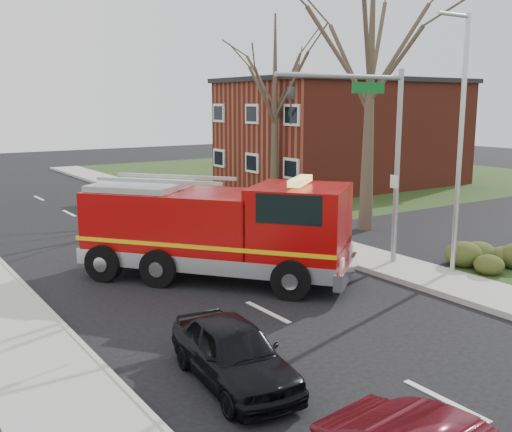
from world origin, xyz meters
TOP-DOWN VIEW (x-y plane):
  - ground at (0.00, 0.00)m, footprint 120.00×120.00m
  - sidewalk_right at (6.20, 0.00)m, footprint 2.40×80.00m
  - sidewalk_left at (-6.20, 0.00)m, footprint 2.40×80.00m
  - brick_building at (19.00, 18.00)m, footprint 15.40×10.40m
  - health_center_sign at (10.50, 12.50)m, footprint 0.12×2.00m
  - hedge_corner at (9.00, -1.00)m, footprint 2.80×2.00m
  - bare_tree_near at (9.50, 6.00)m, footprint 6.00×6.00m
  - bare_tree_far at (11.00, 15.00)m, footprint 5.25×5.25m
  - traffic_signal_mast at (5.21, 1.50)m, footprint 5.29×0.18m
  - streetlight_pole at (7.14, -0.50)m, footprint 1.48×0.16m
  - fire_engine at (0.57, 3.56)m, footprint 7.57×8.45m
  - parked_car_maroon at (-2.99, -3.05)m, footprint 1.99×4.04m

SIDE VIEW (x-z plane):
  - ground at x=0.00m, z-range 0.00..0.00m
  - sidewalk_right at x=6.20m, z-range 0.00..0.15m
  - sidewalk_left at x=-6.20m, z-range 0.00..0.15m
  - hedge_corner at x=9.00m, z-range 0.13..1.03m
  - parked_car_maroon at x=-2.99m, z-range 0.00..1.33m
  - health_center_sign at x=10.50m, z-range 0.18..1.58m
  - fire_engine at x=0.57m, z-range -0.16..3.27m
  - brick_building at x=19.00m, z-range 0.03..7.28m
  - streetlight_pole at x=7.14m, z-range 0.35..8.75m
  - traffic_signal_mast at x=5.21m, z-range 1.31..8.11m
  - bare_tree_far at x=11.00m, z-range 1.24..11.74m
  - bare_tree_near at x=9.50m, z-range 1.41..13.41m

